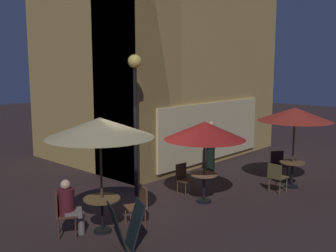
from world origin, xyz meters
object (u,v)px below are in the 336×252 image
at_px(cafe_chair_3, 139,203).
at_px(patron_seated_0, 69,204).
at_px(cafe_table_1, 204,181).
at_px(patio_umbrella_0, 295,115).
at_px(cafe_chair_4, 62,210).
at_px(patio_umbrella_2, 100,128).
at_px(cafe_chair_2, 183,177).
at_px(cafe_table_2, 102,206).
at_px(cafe_chair_1, 277,175).
at_px(patron_standing_1, 211,148).
at_px(menu_sandwich_board, 126,226).
at_px(cafe_table_0, 292,169).
at_px(patio_umbrella_1, 205,131).
at_px(street_lamp_near_corner, 135,91).
at_px(cafe_chair_0, 278,162).

distance_m(cafe_chair_3, patron_seated_0, 1.56).
height_order(cafe_table_1, patio_umbrella_0, patio_umbrella_0).
height_order(patio_umbrella_0, cafe_chair_4, patio_umbrella_0).
distance_m(patio_umbrella_2, cafe_chair_2, 3.57).
relative_size(cafe_table_1, patio_umbrella_2, 0.31).
bearing_deg(cafe_table_2, cafe_chair_1, -17.13).
relative_size(cafe_chair_1, cafe_chair_2, 0.96).
bearing_deg(cafe_table_1, patron_seated_0, 166.83).
height_order(cafe_chair_2, patron_standing_1, patron_standing_1).
relative_size(menu_sandwich_board, patron_standing_1, 0.51).
bearing_deg(cafe_table_0, cafe_chair_4, 162.38).
bearing_deg(cafe_table_0, cafe_table_1, 157.66).
relative_size(cafe_table_2, patio_umbrella_1, 0.37).
xyz_separation_m(street_lamp_near_corner, cafe_table_2, (-2.17, -1.25, -2.35)).
distance_m(cafe_table_0, patio_umbrella_1, 3.34).
bearing_deg(street_lamp_near_corner, patio_umbrella_0, -38.05).
bearing_deg(street_lamp_near_corner, cafe_table_2, -150.17).
height_order(cafe_table_0, patron_standing_1, patron_standing_1).
height_order(menu_sandwich_board, patron_standing_1, patron_standing_1).
distance_m(cafe_table_0, cafe_chair_0, 0.85).
height_order(cafe_table_2, cafe_chair_4, cafe_chair_4).
distance_m(cafe_chair_2, cafe_chair_4, 3.81).
bearing_deg(patron_seated_0, cafe_chair_3, 4.67).
distance_m(menu_sandwich_board, cafe_chair_0, 6.54).
bearing_deg(patio_umbrella_2, patio_umbrella_0, -15.60).
bearing_deg(cafe_table_2, patron_standing_1, 9.91).
bearing_deg(cafe_chair_3, cafe_chair_1, -172.09).
bearing_deg(cafe_chair_3, cafe_chair_2, -140.75).
xyz_separation_m(patio_umbrella_2, cafe_chair_4, (-0.72, 0.45, -1.74)).
bearing_deg(cafe_chair_0, street_lamp_near_corner, -82.14).
bearing_deg(street_lamp_near_corner, cafe_table_0, -38.05).
relative_size(cafe_chair_4, patron_standing_1, 0.52).
relative_size(patio_umbrella_0, patio_umbrella_2, 0.95).
xyz_separation_m(cafe_table_0, cafe_chair_2, (-2.76, 1.92, -0.03)).
distance_m(menu_sandwich_board, patio_umbrella_0, 6.31).
height_order(cafe_chair_3, patron_standing_1, patron_standing_1).
relative_size(cafe_chair_4, patron_seated_0, 0.78).
relative_size(cafe_table_2, patron_seated_0, 0.65).
relative_size(street_lamp_near_corner, patio_umbrella_1, 1.80).
xyz_separation_m(cafe_table_1, cafe_chair_1, (1.99, -1.07, -0.04)).
height_order(menu_sandwich_board, cafe_chair_3, menu_sandwich_board).
bearing_deg(street_lamp_near_corner, cafe_table_1, -63.49).
bearing_deg(cafe_chair_1, patio_umbrella_2, 168.69).
xyz_separation_m(cafe_chair_1, cafe_chair_3, (-4.24, 1.20, 0.01)).
distance_m(street_lamp_near_corner, cafe_chair_1, 4.66).
bearing_deg(cafe_chair_2, patron_standing_1, 110.45).
bearing_deg(cafe_chair_4, cafe_table_1, 18.33).
height_order(cafe_chair_2, patron_seated_0, patron_seated_0).
xyz_separation_m(cafe_chair_2, cafe_chair_4, (-3.80, 0.16, 0.03)).
distance_m(menu_sandwich_board, cafe_table_2, 1.03).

